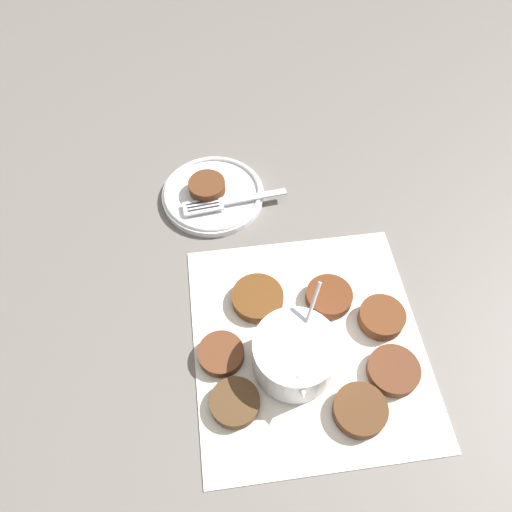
# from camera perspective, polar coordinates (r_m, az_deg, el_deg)

# --- Properties ---
(ground_plane) EXTENTS (4.00, 4.00, 0.00)m
(ground_plane) POSITION_cam_1_polar(r_m,az_deg,el_deg) (0.73, 5.07, -11.18)
(ground_plane) COLOR #605B56
(napkin) EXTENTS (0.37, 0.34, 0.00)m
(napkin) POSITION_cam_1_polar(r_m,az_deg,el_deg) (0.74, 5.96, -9.73)
(napkin) COLOR silver
(napkin) RESTS_ON ground_plane
(sauce_bowl) EXTENTS (0.14, 0.12, 0.11)m
(sauce_bowl) POSITION_cam_1_polar(r_m,az_deg,el_deg) (0.69, 4.44, -11.32)
(sauce_bowl) COLOR silver
(sauce_bowl) RESTS_ON napkin
(fritter_0) EXTENTS (0.08, 0.08, 0.02)m
(fritter_0) POSITION_cam_1_polar(r_m,az_deg,el_deg) (0.75, 0.18, -4.81)
(fritter_0) COLOR #593417
(fritter_0) RESTS_ON napkin
(fritter_1) EXTENTS (0.07, 0.07, 0.02)m
(fritter_1) POSITION_cam_1_polar(r_m,az_deg,el_deg) (0.76, 8.34, -4.62)
(fritter_1) COLOR #582C17
(fritter_1) RESTS_ON napkin
(fritter_2) EXTENTS (0.07, 0.07, 0.02)m
(fritter_2) POSITION_cam_1_polar(r_m,az_deg,el_deg) (0.73, 15.43, -12.49)
(fritter_2) COLOR #57301D
(fritter_2) RESTS_ON napkin
(fritter_3) EXTENTS (0.07, 0.07, 0.02)m
(fritter_3) POSITION_cam_1_polar(r_m,az_deg,el_deg) (0.76, 14.15, -6.81)
(fritter_3) COLOR #593019
(fritter_3) RESTS_ON napkin
(fritter_4) EXTENTS (0.07, 0.07, 0.02)m
(fritter_4) POSITION_cam_1_polar(r_m,az_deg,el_deg) (0.69, -2.44, -16.39)
(fritter_4) COLOR #4B341E
(fritter_4) RESTS_ON napkin
(fritter_5) EXTENTS (0.07, 0.07, 0.02)m
(fritter_5) POSITION_cam_1_polar(r_m,az_deg,el_deg) (0.72, -4.02, -11.09)
(fritter_5) COLOR #59321D
(fritter_5) RESTS_ON napkin
(fritter_6) EXTENTS (0.07, 0.07, 0.02)m
(fritter_6) POSITION_cam_1_polar(r_m,az_deg,el_deg) (0.70, 11.80, -16.86)
(fritter_6) COLOR #4E301C
(fritter_6) RESTS_ON napkin
(serving_plate) EXTENTS (0.18, 0.18, 0.02)m
(serving_plate) POSITION_cam_1_polar(r_m,az_deg,el_deg) (0.88, -4.94, 7.06)
(serving_plate) COLOR silver
(serving_plate) RESTS_ON ground_plane
(fritter_on_plate) EXTENTS (0.06, 0.06, 0.02)m
(fritter_on_plate) POSITION_cam_1_polar(r_m,az_deg,el_deg) (0.87, -5.63, 7.94)
(fritter_on_plate) COLOR #512D19
(fritter_on_plate) RESTS_ON serving_plate
(fork) EXTENTS (0.04, 0.18, 0.00)m
(fork) POSITION_cam_1_polar(r_m,az_deg,el_deg) (0.85, -3.73, 6.14)
(fork) COLOR silver
(fork) RESTS_ON serving_plate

